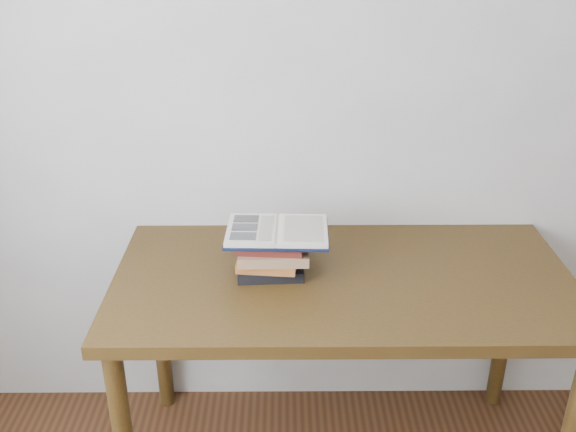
{
  "coord_description": "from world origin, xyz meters",
  "views": [
    {
      "loc": [
        -0.32,
        -0.39,
        1.86
      ],
      "look_at": [
        -0.3,
        1.4,
        1.0
      ],
      "focal_mm": 40.0,
      "sensor_mm": 36.0,
      "label": 1
    }
  ],
  "objects": [
    {
      "name": "desk",
      "position": [
        -0.12,
        1.38,
        0.7
      ],
      "size": [
        1.48,
        0.74,
        0.79
      ],
      "color": "#432E10",
      "rests_on": "ground"
    },
    {
      "name": "book_stack",
      "position": [
        -0.36,
        1.4,
        0.86
      ],
      "size": [
        0.23,
        0.18,
        0.13
      ],
      "color": "black",
      "rests_on": "desk"
    },
    {
      "name": "open_book",
      "position": [
        -0.34,
        1.42,
        0.94
      ],
      "size": [
        0.33,
        0.24,
        0.03
      ],
      "rotation": [
        0.0,
        0.0,
        -0.03
      ],
      "color": "black",
      "rests_on": "book_stack"
    }
  ]
}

